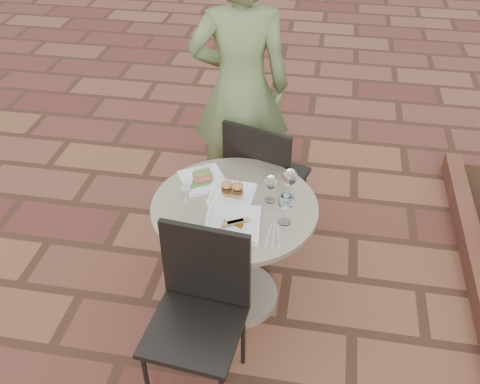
% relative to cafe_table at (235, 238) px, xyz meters
% --- Properties ---
extents(ground, '(60.00, 60.00, 0.00)m').
position_rel_cafe_table_xyz_m(ground, '(-0.12, -0.15, -0.48)').
color(ground, brown).
rests_on(ground, ground).
extents(cafe_table, '(0.90, 0.90, 0.73)m').
position_rel_cafe_table_xyz_m(cafe_table, '(0.00, 0.00, 0.00)').
color(cafe_table, gray).
rests_on(cafe_table, ground).
extents(chair_far, '(0.55, 0.55, 0.93)m').
position_rel_cafe_table_xyz_m(chair_far, '(0.08, 0.56, 0.07)').
color(chair_far, black).
rests_on(chair_far, ground).
extents(chair_near, '(0.48, 0.48, 0.93)m').
position_rel_cafe_table_xyz_m(chair_near, '(-0.07, -0.54, 0.07)').
color(chair_near, black).
rests_on(chair_near, ground).
extents(diner, '(0.75, 0.57, 1.83)m').
position_rel_cafe_table_xyz_m(diner, '(-0.14, 0.98, 0.43)').
color(diner, '#586C3B').
rests_on(diner, ground).
extents(plate_salmon, '(0.32, 0.32, 0.06)m').
position_rel_cafe_table_xyz_m(plate_salmon, '(-0.21, 0.17, 0.26)').
color(plate_salmon, silver).
rests_on(plate_salmon, cafe_table).
extents(plate_sliders, '(0.25, 0.25, 0.15)m').
position_rel_cafe_table_xyz_m(plate_sliders, '(-0.02, 0.06, 0.27)').
color(plate_sliders, silver).
rests_on(plate_sliders, cafe_table).
extents(plate_tuna, '(0.30, 0.30, 0.03)m').
position_rel_cafe_table_xyz_m(plate_tuna, '(0.02, -0.18, 0.26)').
color(plate_tuna, silver).
rests_on(plate_tuna, cafe_table).
extents(wine_glass_right, '(0.08, 0.08, 0.19)m').
position_rel_cafe_table_xyz_m(wine_glass_right, '(0.28, -0.09, 0.38)').
color(wine_glass_right, white).
rests_on(wine_glass_right, cafe_table).
extents(wine_glass_mid, '(0.07, 0.07, 0.16)m').
position_rel_cafe_table_xyz_m(wine_glass_mid, '(0.18, 0.07, 0.36)').
color(wine_glass_mid, white).
rests_on(wine_glass_mid, cafe_table).
extents(wine_glass_far, '(0.08, 0.08, 0.19)m').
position_rel_cafe_table_xyz_m(wine_glass_far, '(0.28, 0.11, 0.38)').
color(wine_glass_far, white).
rests_on(wine_glass_far, cafe_table).
extents(steel_ramekin, '(0.07, 0.07, 0.05)m').
position_rel_cafe_table_xyz_m(steel_ramekin, '(-0.28, 0.04, 0.27)').
color(steel_ramekin, silver).
rests_on(steel_ramekin, cafe_table).
extents(cutlery_set, '(0.10, 0.20, 0.00)m').
position_rel_cafe_table_xyz_m(cutlery_set, '(0.24, -0.21, 0.25)').
color(cutlery_set, silver).
rests_on(cutlery_set, cafe_table).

